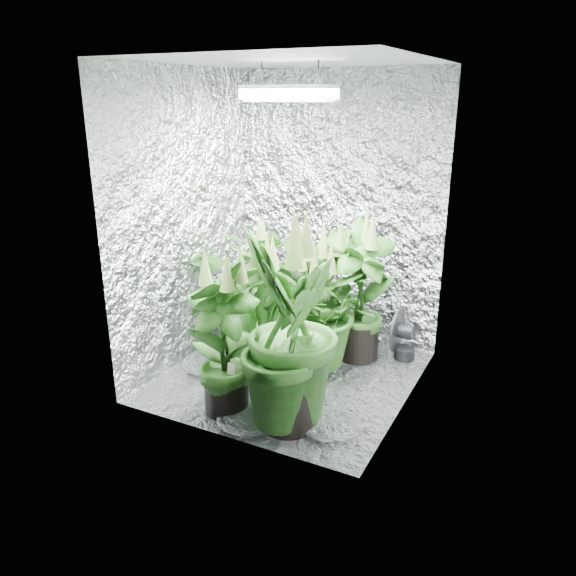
# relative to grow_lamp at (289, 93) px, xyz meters

# --- Properties ---
(ground) EXTENTS (1.60, 1.60, 0.00)m
(ground) POSITION_rel_grow_lamp_xyz_m (0.00, 0.00, -1.83)
(ground) COLOR silver
(ground) RESTS_ON ground
(walls) EXTENTS (1.62, 1.62, 2.00)m
(walls) POSITION_rel_grow_lamp_xyz_m (0.00, 0.00, -0.83)
(walls) COLOR silver
(walls) RESTS_ON ground
(ceiling) EXTENTS (1.60, 1.60, 0.01)m
(ceiling) POSITION_rel_grow_lamp_xyz_m (0.00, 0.00, 0.17)
(ceiling) COLOR silver
(ceiling) RESTS_ON walls
(grow_lamp) EXTENTS (0.50, 0.30, 0.22)m
(grow_lamp) POSITION_rel_grow_lamp_xyz_m (0.00, 0.00, 0.00)
(grow_lamp) COLOR gray
(grow_lamp) RESTS_ON ceiling
(plant_a) EXTENTS (0.88, 0.88, 1.02)m
(plant_a) POSITION_rel_grow_lamp_xyz_m (-0.45, 0.29, -1.34)
(plant_a) COLOR black
(plant_a) RESTS_ON ground
(plant_b) EXTENTS (0.71, 0.71, 1.08)m
(plant_b) POSITION_rel_grow_lamp_xyz_m (0.30, 0.50, -1.34)
(plant_b) COLOR black
(plant_b) RESTS_ON ground
(plant_c) EXTENTS (0.59, 0.59, 1.01)m
(plant_c) POSITION_rel_grow_lamp_xyz_m (0.04, 0.43, -1.37)
(plant_c) COLOR black
(plant_c) RESTS_ON ground
(plant_d) EXTENTS (0.69, 0.69, 1.00)m
(plant_d) POSITION_rel_grow_lamp_xyz_m (-0.17, -0.08, -1.37)
(plant_d) COLOR black
(plant_d) RESTS_ON ground
(plant_e) EXTENTS (0.80, 0.80, 0.91)m
(plant_e) POSITION_rel_grow_lamp_xyz_m (0.08, 0.18, -1.39)
(plant_e) COLOR black
(plant_e) RESTS_ON ground
(plant_f) EXTENTS (0.62, 0.62, 1.04)m
(plant_f) POSITION_rel_grow_lamp_xyz_m (-0.14, -0.56, -1.35)
(plant_f) COLOR black
(plant_f) RESTS_ON ground
(plant_g) EXTENTS (0.71, 0.71, 1.26)m
(plant_g) POSITION_rel_grow_lamp_xyz_m (0.27, -0.54, -1.24)
(plant_g) COLOR black
(plant_g) RESTS_ON ground
(circulation_fan) EXTENTS (0.15, 0.33, 0.37)m
(circulation_fan) POSITION_rel_grow_lamp_xyz_m (0.59, 0.62, -1.67)
(circulation_fan) COLOR black
(circulation_fan) RESTS_ON ground
(plant_label) EXTENTS (0.05, 0.02, 0.08)m
(plant_label) POSITION_rel_grow_lamp_xyz_m (-0.08, -0.59, -1.53)
(plant_label) COLOR white
(plant_label) RESTS_ON plant_f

